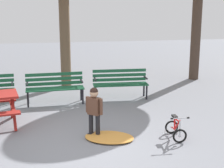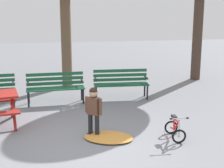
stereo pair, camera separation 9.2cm
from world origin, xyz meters
name	(u,v)px [view 2 (the right image)]	position (x,y,z in m)	size (l,w,h in m)	color
ground	(80,147)	(0.00, 0.00, 0.00)	(36.00, 36.00, 0.00)	slate
park_bench_left	(55,85)	(-0.41, 3.14, 0.51)	(1.62, 0.52, 0.85)	#195133
park_bench_right	(121,81)	(1.49, 3.30, 0.51)	(1.62, 0.53, 0.85)	#195133
child_standing	(94,108)	(0.35, 0.49, 0.63)	(0.33, 0.29, 1.07)	black
kids_bicycle	(175,129)	(2.01, 0.07, 0.20)	(0.39, 0.57, 0.54)	black
leaf_pile	(109,137)	(0.63, 0.29, 0.04)	(1.04, 0.73, 0.07)	#C68438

